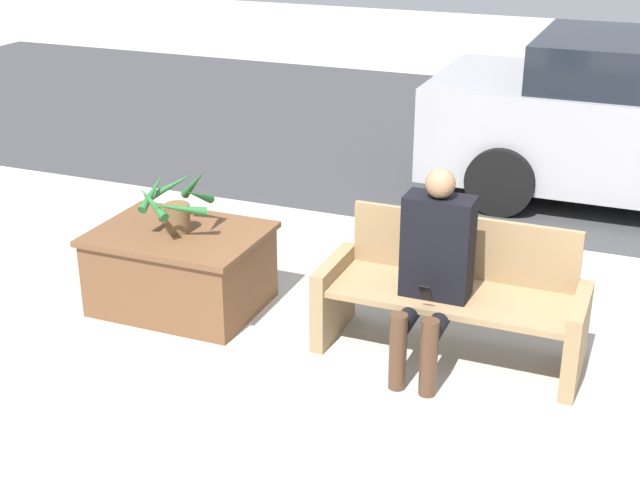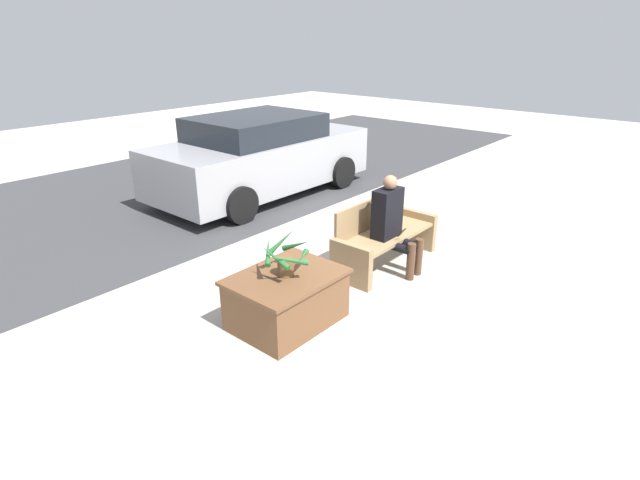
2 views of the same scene
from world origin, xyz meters
TOP-DOWN VIEW (x-y plane):
  - ground_plane at (0.00, 0.00)m, footprint 30.00×30.00m
  - road_surface at (0.00, 5.58)m, footprint 20.00×6.00m
  - bench at (0.03, 0.57)m, footprint 1.64×0.60m
  - person_seated at (-0.06, 0.38)m, footprint 0.41×0.60m
  - planter_box at (-1.87, 0.49)m, footprint 1.14×0.87m
  - potted_plant at (-1.88, 0.49)m, footprint 0.55×0.56m
  - parked_car at (1.10, 4.04)m, footprint 4.23×1.98m

SIDE VIEW (x-z plane):
  - ground_plane at x=0.00m, z-range 0.00..0.00m
  - road_surface at x=0.00m, z-range 0.00..0.01m
  - planter_box at x=-1.87m, z-range 0.02..0.58m
  - bench at x=0.03m, z-range -0.04..0.81m
  - person_seated at x=-0.06m, z-range 0.04..1.29m
  - parked_car at x=1.10m, z-range 0.00..1.48m
  - potted_plant at x=-1.88m, z-range 0.53..1.00m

